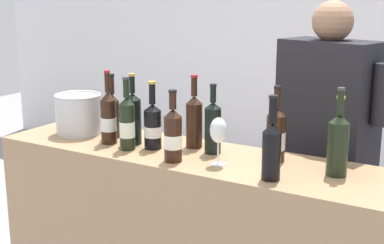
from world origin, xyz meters
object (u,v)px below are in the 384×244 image
object	(u,v)px
wine_bottle_1	(109,118)
wine_bottle_6	(132,117)
wine_bottle_3	(272,148)
wine_bottle_0	(194,120)
ice_bucket	(79,114)
wine_bottle_2	(276,135)
wine_bottle_7	(173,135)
wine_bottle_8	(127,123)
person_server	(324,173)
wine_bottle_10	(112,114)
wine_bottle_5	(338,143)
wine_bottle_11	(213,126)
wine_glass	(218,132)
wine_bottle_9	(153,126)
wine_bottle_4	(338,141)

from	to	relation	value
wine_bottle_1	wine_bottle_6	size ratio (longest dim) A/B	1.04
wine_bottle_3	wine_bottle_6	size ratio (longest dim) A/B	0.98
wine_bottle_0	ice_bucket	size ratio (longest dim) A/B	1.44
wine_bottle_0	wine_bottle_6	size ratio (longest dim) A/B	1.01
wine_bottle_2	wine_bottle_6	world-z (taller)	wine_bottle_6
wine_bottle_7	wine_bottle_8	xyz separation A→B (m)	(-0.28, 0.04, 0.01)
wine_bottle_3	person_server	xyz separation A→B (m)	(0.02, 0.65, -0.29)
wine_bottle_2	wine_bottle_10	xyz separation A→B (m)	(-0.86, -0.05, 0.01)
wine_bottle_5	wine_bottle_11	world-z (taller)	wine_bottle_5
wine_bottle_5	wine_glass	distance (m)	0.49
wine_bottle_10	wine_bottle_11	size ratio (longest dim) A/B	1.01
wine_bottle_3	person_server	size ratio (longest dim) A/B	0.21
wine_glass	wine_bottle_9	bearing A→B (deg)	170.21
wine_bottle_3	wine_bottle_1	bearing A→B (deg)	174.21
wine_bottle_1	wine_bottle_5	world-z (taller)	same
wine_bottle_0	person_server	world-z (taller)	person_server
wine_bottle_7	ice_bucket	distance (m)	0.70
wine_bottle_2	wine_bottle_11	bearing A→B (deg)	-173.03
wine_bottle_6	wine_bottle_1	bearing A→B (deg)	-155.48
wine_bottle_4	wine_bottle_10	size ratio (longest dim) A/B	0.94
wine_bottle_6	wine_bottle_8	size ratio (longest dim) A/B	1.00
wine_bottle_1	wine_bottle_0	bearing A→B (deg)	21.27
wine_bottle_5	wine_bottle_10	bearing A→B (deg)	179.91
wine_bottle_3	wine_bottle_10	bearing A→B (deg)	168.88
ice_bucket	wine_bottle_5	bearing A→B (deg)	1.18
wine_bottle_5	ice_bucket	world-z (taller)	wine_bottle_5
wine_bottle_3	wine_bottle_4	distance (m)	0.34
wine_bottle_11	wine_bottle_3	bearing A→B (deg)	-28.54
wine_bottle_1	wine_bottle_6	xyz separation A→B (m)	(0.11, 0.05, 0.01)
wine_bottle_4	wine_bottle_5	distance (m)	0.10
wine_bottle_2	wine_bottle_5	distance (m)	0.29
wine_bottle_4	wine_bottle_7	xyz separation A→B (m)	(-0.65, -0.28, -0.00)
wine_bottle_3	wine_bottle_8	size ratio (longest dim) A/B	0.98
wine_bottle_11	ice_bucket	distance (m)	0.77
wine_bottle_0	ice_bucket	bearing A→B (deg)	-172.30
wine_bottle_2	ice_bucket	world-z (taller)	wine_bottle_2
wine_bottle_10	wine_bottle_3	bearing A→B (deg)	-11.12
wine_bottle_4	wine_bottle_3	bearing A→B (deg)	-123.02
wine_bottle_6	wine_bottle_11	xyz separation A→B (m)	(0.41, 0.06, -0.01)
wine_bottle_7	wine_bottle_10	world-z (taller)	wine_bottle_10
wine_bottle_6	wine_glass	world-z (taller)	wine_bottle_6
wine_bottle_6	ice_bucket	world-z (taller)	wine_bottle_6
wine_bottle_0	wine_bottle_9	bearing A→B (deg)	-143.02
wine_bottle_6	ice_bucket	distance (m)	0.36
wine_bottle_3	wine_bottle_10	size ratio (longest dim) A/B	1.04
wine_bottle_9	wine_bottle_6	bearing A→B (deg)	173.69
wine_bottle_0	person_server	distance (m)	0.72
wine_glass	wine_bottle_11	bearing A→B (deg)	126.21
wine_bottle_1	wine_bottle_11	bearing A→B (deg)	12.30
wine_bottle_6	wine_glass	bearing A→B (deg)	-8.93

